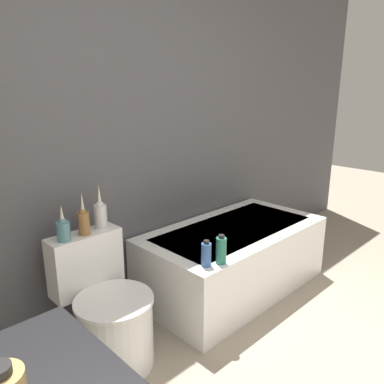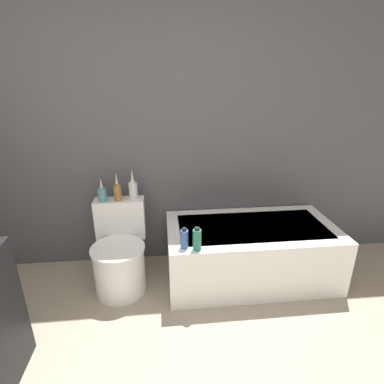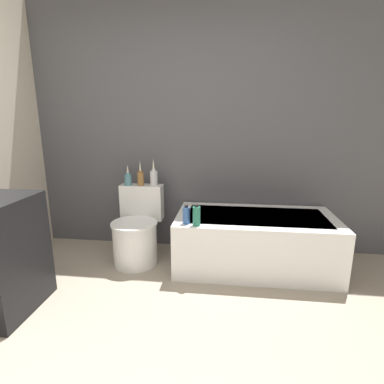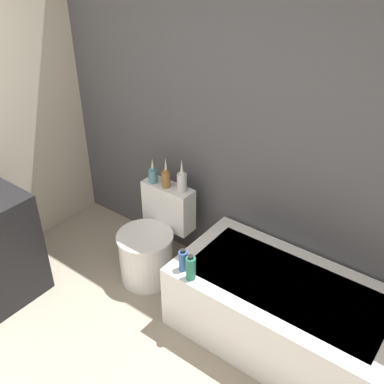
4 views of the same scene
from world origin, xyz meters
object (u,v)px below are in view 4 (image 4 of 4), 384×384
at_px(toilet, 152,244).
at_px(shampoo_bottle_short, 191,268).
at_px(vase_bronze, 182,180).
at_px(vase_silver, 166,177).
at_px(vase_gold, 153,174).
at_px(bathtub, 282,312).
at_px(shampoo_bottle_tall, 183,260).

xyz_separation_m(toilet, shampoo_bottle_short, (0.62, -0.31, 0.30)).
bearing_deg(vase_bronze, vase_silver, -166.20).
bearing_deg(toilet, vase_gold, 123.43).
bearing_deg(bathtub, toilet, -179.07).
relative_size(bathtub, vase_bronze, 5.43).
bearing_deg(vase_bronze, bathtub, -11.90).
relative_size(bathtub, vase_silver, 5.75).
height_order(bathtub, vase_silver, vase_silver).
distance_m(bathtub, vase_gold, 1.39).
distance_m(vase_gold, vase_silver, 0.13).
bearing_deg(toilet, vase_silver, 90.00).
distance_m(bathtub, vase_silver, 1.28).
height_order(bathtub, vase_bronze, vase_bronze).
bearing_deg(shampoo_bottle_short, vase_gold, 146.29).
relative_size(toilet, vase_silver, 2.85).
height_order(bathtub, toilet, toilet).
bearing_deg(toilet, shampoo_bottle_tall, -26.84).
bearing_deg(bathtub, vase_bronze, 168.10).
xyz_separation_m(vase_gold, vase_bronze, (0.26, 0.04, 0.02)).
distance_m(bathtub, shampoo_bottle_short, 0.70).
distance_m(toilet, shampoo_bottle_tall, 0.66).
bearing_deg(vase_silver, vase_bronze, 13.80).
bearing_deg(shampoo_bottle_tall, toilet, 153.16).
height_order(toilet, vase_bronze, vase_bronze).
bearing_deg(bathtub, vase_gold, 172.11).
relative_size(vase_silver, shampoo_bottle_short, 1.38).
relative_size(bathtub, toilet, 2.02).
bearing_deg(shampoo_bottle_tall, vase_bronze, 128.77).
bearing_deg(vase_bronze, vase_gold, -171.69).
xyz_separation_m(vase_gold, vase_silver, (0.13, 0.01, 0.01)).
relative_size(vase_bronze, shampoo_bottle_short, 1.46).
xyz_separation_m(vase_gold, shampoo_bottle_tall, (0.66, -0.46, -0.21)).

